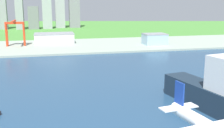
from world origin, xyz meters
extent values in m
plane|color=#4A8C38|center=(0.00, 300.00, 0.00)|extent=(2400.00, 2400.00, 0.00)
cube|color=navy|center=(0.00, 240.00, 0.07)|extent=(840.00, 360.00, 0.15)
cube|color=#99A897|center=(0.00, 490.00, 1.25)|extent=(840.00, 140.00, 2.50)
cube|color=#193899|center=(12.77, 151.48, 35.52)|extent=(1.20, 4.43, 9.41)
cube|color=white|center=(12.77, 151.48, 31.99)|extent=(12.92, 5.98, 0.36)
cube|color=#192838|center=(69.29, 218.31, 7.30)|extent=(31.07, 78.19, 14.30)
cube|color=red|center=(-84.71, 497.51, 18.49)|extent=(2.20, 2.20, 31.98)
cube|color=red|center=(-60.35, 497.51, 18.49)|extent=(2.20, 2.20, 31.98)
cube|color=red|center=(-84.71, 505.51, 18.49)|extent=(2.20, 2.20, 31.98)
cube|color=red|center=(-60.35, 505.51, 18.49)|extent=(2.20, 2.20, 31.98)
cube|color=red|center=(-72.53, 501.51, 35.88)|extent=(26.76, 10.00, 2.80)
cube|color=red|center=(-72.53, 490.61, 38.68)|extent=(2.60, 43.62, 2.60)
cube|color=white|center=(-16.74, 520.21, 9.52)|extent=(59.64, 37.41, 14.04)
cube|color=gray|center=(-16.74, 520.21, 17.14)|extent=(60.83, 38.16, 1.20)
cube|color=#99BCD1|center=(130.87, 467.76, 10.20)|extent=(33.01, 26.77, 15.41)
cube|color=gray|center=(130.87, 467.76, 18.51)|extent=(33.67, 27.30, 1.20)
cube|color=#929598|center=(-136.08, 813.06, 44.59)|extent=(26.65, 19.44, 89.18)
cube|color=#96999D|center=(-91.64, 800.50, 45.78)|extent=(18.11, 25.98, 91.56)
cube|color=slate|center=(-59.16, 800.50, 28.16)|extent=(25.41, 21.01, 56.32)
cube|color=#9DA3A4|center=(-25.58, 804.65, 36.34)|extent=(23.06, 23.53, 72.69)
cube|color=#9D9DA4|center=(7.44, 819.63, 51.19)|extent=(23.91, 18.18, 102.38)
cube|color=gray|center=(45.00, 824.29, 45.37)|extent=(27.06, 24.57, 90.74)
camera|label=1|loc=(-26.41, 76.00, 64.24)|focal=44.41mm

